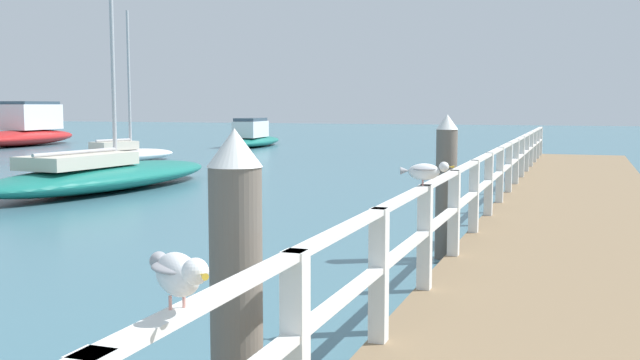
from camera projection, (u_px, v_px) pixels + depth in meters
The scene contains 10 objects.
pier_deck at pixel (578, 217), 12.23m from camera, with size 2.75×27.05×0.39m, color #846B4C.
pier_railing at pixel (500, 168), 12.58m from camera, with size 0.12×25.57×0.95m.
dock_piling_near at pixel (236, 310), 3.88m from camera, with size 0.29×0.29×1.94m.
dock_piling_far at pixel (446, 186), 9.80m from camera, with size 0.29×0.29×1.94m.
seagull_foreground at pixel (178, 272), 2.55m from camera, with size 0.39×0.34×0.21m.
seagull_background at pixel (425, 171), 6.50m from camera, with size 0.47×0.24×0.21m.
boat_0 at pixel (103, 174), 17.86m from camera, with size 2.96×7.86×9.03m.
boat_1 at pixel (253, 137), 36.66m from camera, with size 2.35×6.25×1.44m.
boat_2 at pixel (23, 131), 37.66m from camera, with size 3.60×8.70×2.27m.
boat_4 at pixel (125, 153), 26.73m from camera, with size 2.65×4.64×5.47m.
Camera 1 is at (0.02, 0.68, 2.06)m, focal length 41.21 mm.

